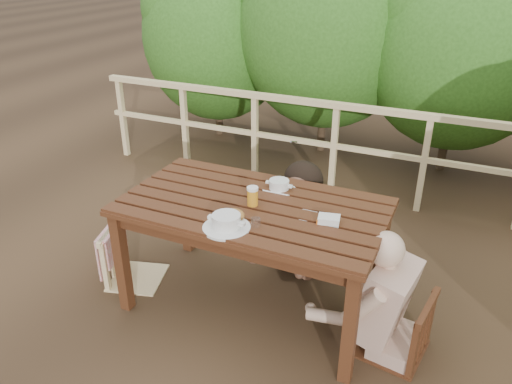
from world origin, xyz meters
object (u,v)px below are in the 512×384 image
at_px(chair_right, 399,297).
at_px(soup_far, 279,185).
at_px(table, 253,256).
at_px(chair_left, 132,234).
at_px(tumbler, 256,223).
at_px(soup_near, 226,222).
at_px(bread_roll, 235,215).
at_px(beer_glass, 253,197).
at_px(diner_right, 410,262).
at_px(woman, 312,180).
at_px(chair_far, 310,207).
at_px(butter_tub, 329,221).

xyz_separation_m(chair_right, soup_far, (-0.96, 0.35, 0.44)).
relative_size(table, chair_left, 2.13).
distance_m(chair_right, tumbler, 1.01).
distance_m(soup_near, bread_roll, 0.12).
bearing_deg(beer_glass, diner_right, -2.00).
xyz_separation_m(soup_near, bread_roll, (-0.00, 0.12, -0.01)).
xyz_separation_m(chair_right, bread_roll, (-1.05, -0.17, 0.44)).
xyz_separation_m(woman, tumbler, (-0.01, -1.07, 0.16)).
bearing_deg(chair_far, beer_glass, -95.77).
xyz_separation_m(tumbler, butter_tub, (0.40, 0.23, -0.01)).
distance_m(diner_right, butter_tub, 0.54).
height_order(bread_roll, butter_tub, bread_roll).
distance_m(soup_far, beer_glass, 0.32).
height_order(chair_left, chair_right, chair_right).
relative_size(chair_right, bread_roll, 6.40).
bearing_deg(woman, chair_left, 44.04).
bearing_deg(chair_left, bread_roll, -112.68).
relative_size(chair_left, beer_glass, 5.64).
distance_m(soup_far, bread_roll, 0.52).
xyz_separation_m(soup_far, bread_roll, (-0.10, -0.52, -0.00)).
height_order(soup_far, tumbler, soup_far).
bearing_deg(chair_far, soup_far, -94.62).
distance_m(chair_right, butter_tub, 0.65).
bearing_deg(tumbler, bread_roll, 166.92).
distance_m(woman, diner_right, 1.25).
relative_size(woman, diner_right, 1.00).
xyz_separation_m(chair_left, tumbler, (1.11, -0.15, 0.44)).
distance_m(table, soup_far, 0.54).
distance_m(beer_glass, butter_tub, 0.54).
bearing_deg(bread_roll, soup_near, -88.21).
distance_m(tumbler, butter_tub, 0.46).
bearing_deg(chair_left, table, -99.04).
xyz_separation_m(diner_right, beer_glass, (-1.06, 0.04, 0.20)).
xyz_separation_m(chair_left, bread_roll, (0.94, -0.11, 0.44)).
xyz_separation_m(soup_far, beer_glass, (-0.07, -0.31, 0.03)).
bearing_deg(woman, diner_right, 140.96).
xyz_separation_m(diner_right, tumbler, (-0.92, -0.21, 0.16)).
bearing_deg(chair_far, chair_left, -136.57).
height_order(chair_right, soup_near, soup_near).
relative_size(table, soup_near, 5.91).
height_order(soup_near, bread_roll, soup_near).
height_order(bread_roll, tumbler, bread_roll).
bearing_deg(soup_near, chair_left, 166.15).
xyz_separation_m(chair_left, diner_right, (2.03, 0.06, 0.28)).
bearing_deg(chair_far, tumbler, -86.08).
height_order(chair_far, woman, woman).
xyz_separation_m(bread_roll, butter_tub, (0.56, 0.19, -0.01)).
bearing_deg(beer_glass, soup_far, 77.82).
relative_size(chair_left, diner_right, 0.60).
distance_m(diner_right, soup_near, 1.13).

